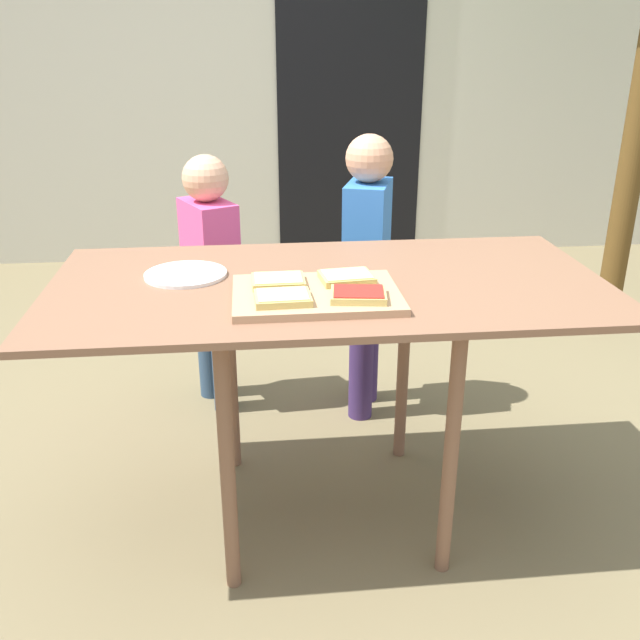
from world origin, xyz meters
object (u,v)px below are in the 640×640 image
pizza_slice_near_left (283,298)px  child_right (367,261)px  pizza_slice_far_right (347,277)px  plate_white_left (186,274)px  pizza_slice_near_right (358,295)px  pizza_slice_far_left (278,281)px  cutting_board (316,295)px  child_left (211,270)px  dining_table (328,307)px

pizza_slice_near_left → child_right: (0.34, 0.82, -0.18)m
pizza_slice_far_right → child_right: (0.17, 0.69, -0.18)m
pizza_slice_near_left → plate_white_left: 0.37m
pizza_slice_far_right → pizza_slice_near_right: bearing=-85.6°
pizza_slice_near_left → pizza_slice_far_left: bearing=92.1°
cutting_board → pizza_slice_far_right: 0.11m
child_right → child_left: bearing=169.7°
cutting_board → plate_white_left: bearing=147.9°
dining_table → child_right: 0.67m
cutting_board → pizza_slice_far_right: (0.09, 0.07, 0.02)m
child_right → pizza_slice_near_left: bearing=-112.8°
cutting_board → child_right: bearing=71.1°
pizza_slice_near_left → plate_white_left: size_ratio=0.61×
pizza_slice_near_right → child_left: 1.03m
pizza_slice_near_left → pizza_slice_near_right: same height
cutting_board → pizza_slice_near_left: pizza_slice_near_left is taller
pizza_slice_far_left → child_left: (-0.21, 0.80, -0.23)m
pizza_slice_far_right → child_right: 0.73m
child_left → child_right: child_right is taller
pizza_slice_far_left → plate_white_left: bearing=148.3°
child_right → pizza_slice_far_left: bearing=-116.6°
pizza_slice_far_left → child_right: size_ratio=0.13×
pizza_slice_far_right → plate_white_left: bearing=161.5°
plate_white_left → child_right: size_ratio=0.21×
child_left → child_right: 0.58m
plate_white_left → child_left: 0.68m
plate_white_left → child_right: child_right is taller
cutting_board → pizza_slice_far_left: (-0.09, 0.06, 0.02)m
dining_table → child_left: bearing=115.8°
pizza_slice_near_left → child_left: child_left is taller
cutting_board → pizza_slice_far_right: bearing=38.9°
cutting_board → plate_white_left: size_ratio=1.85×
cutting_board → pizza_slice_near_right: (0.10, -0.06, 0.02)m
dining_table → pizza_slice_far_right: size_ratio=10.26×
pizza_slice_far_right → pizza_slice_near_left: bearing=-142.3°
dining_table → pizza_slice_far_left: (-0.14, -0.07, 0.10)m
pizza_slice_far_right → pizza_slice_near_right: (0.01, -0.13, 0.00)m
cutting_board → pizza_slice_near_left: bearing=-143.5°
child_right → dining_table: bearing=-108.7°
pizza_slice_far_right → cutting_board: bearing=-141.1°
plate_white_left → child_left: size_ratio=0.23×
pizza_slice_near_right → plate_white_left: (-0.43, 0.27, -0.02)m
cutting_board → pizza_slice_far_right: pizza_slice_far_right is taller
pizza_slice_near_left → child_left: bearing=103.4°
dining_table → pizza_slice_far_left: size_ratio=11.01×
pizza_slice_near_left → cutting_board: bearing=36.5°
pizza_slice_near_right → pizza_slice_near_left: bearing=-179.4°
child_left → child_right: (0.56, -0.10, 0.05)m
pizza_slice_far_right → child_right: bearing=75.9°
pizza_slice_near_left → child_right: size_ratio=0.13×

